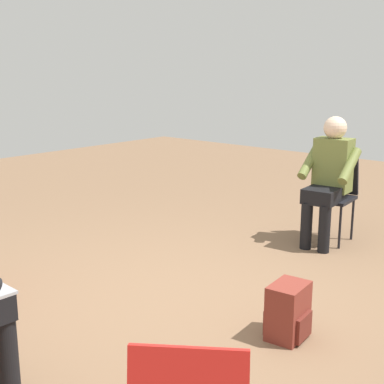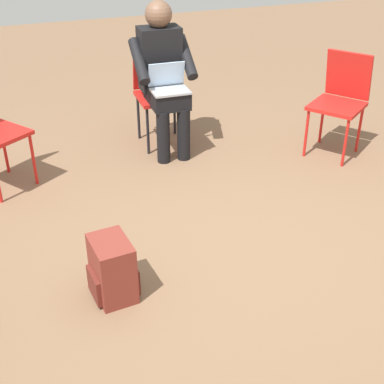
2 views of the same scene
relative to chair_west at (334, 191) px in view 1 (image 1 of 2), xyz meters
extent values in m
plane|color=brown|center=(2.17, -0.04, -0.50)|extent=(14.00, 14.00, 0.00)
cube|color=black|center=(0.07, 0.01, -0.06)|extent=(0.44, 0.44, 0.03)
cylinder|color=black|center=(0.23, 0.19, -0.29)|extent=(0.02, 0.02, 0.42)
cylinder|color=black|center=(0.26, -0.15, -0.29)|extent=(0.02, 0.02, 0.42)
cylinder|color=black|center=(-0.11, 0.16, -0.29)|extent=(0.02, 0.02, 0.42)
cylinder|color=black|center=(-0.08, -0.18, -0.29)|extent=(0.02, 0.02, 0.42)
cube|color=black|center=(-0.12, -0.01, 0.15)|extent=(0.13, 0.39, 0.40)
cylinder|color=black|center=(3.56, -0.03, -0.27)|extent=(0.11, 0.11, 0.45)
cylinder|color=black|center=(0.42, 0.13, -0.27)|extent=(0.11, 0.11, 0.45)
cylinder|color=black|center=(0.44, -0.05, -0.27)|extent=(0.11, 0.11, 0.45)
cube|color=black|center=(0.26, 0.02, 0.01)|extent=(0.45, 0.34, 0.14)
cube|color=olive|center=(0.07, 0.01, 0.27)|extent=(0.25, 0.36, 0.52)
sphere|color=beige|center=(0.07, 0.01, 0.63)|extent=(0.22, 0.22, 0.22)
cylinder|color=olive|center=(0.15, 0.22, 0.30)|extent=(0.40, 0.13, 0.31)
cylinder|color=olive|center=(0.19, -0.18, 0.30)|extent=(0.40, 0.13, 0.31)
cube|color=maroon|center=(2.05, 0.73, -0.32)|extent=(0.30, 0.23, 0.36)
cube|color=maroon|center=(2.05, 0.73, -0.40)|extent=(0.22, 0.27, 0.16)
camera|label=1|loc=(4.81, 2.33, 1.19)|focal=50.00mm
camera|label=2|loc=(-0.31, 1.11, 1.54)|focal=50.00mm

